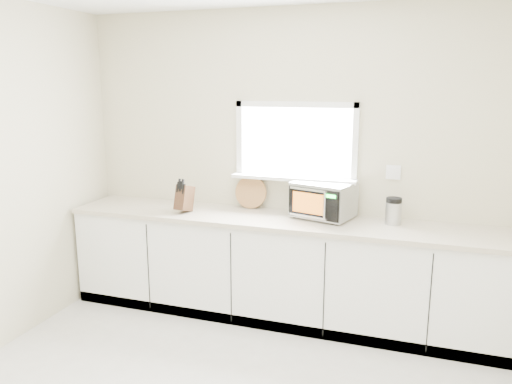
% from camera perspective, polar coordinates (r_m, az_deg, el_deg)
% --- Properties ---
extents(back_wall, '(4.00, 0.17, 2.70)m').
position_cam_1_polar(back_wall, '(4.49, 4.57, 3.42)').
color(back_wall, beige).
rests_on(back_wall, ground).
extents(cabinets, '(3.92, 0.60, 0.88)m').
position_cam_1_polar(cabinets, '(4.45, 3.42, -8.97)').
color(cabinets, white).
rests_on(cabinets, ground).
extents(countertop, '(3.92, 0.64, 0.04)m').
position_cam_1_polar(countertop, '(4.30, 3.46, -3.29)').
color(countertop, beige).
rests_on(countertop, cabinets).
extents(microwave, '(0.56, 0.49, 0.31)m').
position_cam_1_polar(microwave, '(4.31, 7.70, -0.82)').
color(microwave, black).
rests_on(microwave, countertop).
extents(knife_block, '(0.13, 0.23, 0.31)m').
position_cam_1_polar(knife_block, '(4.51, -8.19, -0.63)').
color(knife_block, '#422917').
rests_on(knife_block, countertop).
extents(cutting_board, '(0.30, 0.07, 0.30)m').
position_cam_1_polar(cutting_board, '(4.60, -0.60, -0.03)').
color(cutting_board, '#AA8442').
rests_on(cutting_board, countertop).
extents(coffee_grinder, '(0.13, 0.13, 0.23)m').
position_cam_1_polar(coffee_grinder, '(4.24, 15.43, -2.09)').
color(coffee_grinder, '#ABAEB2').
rests_on(coffee_grinder, countertop).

